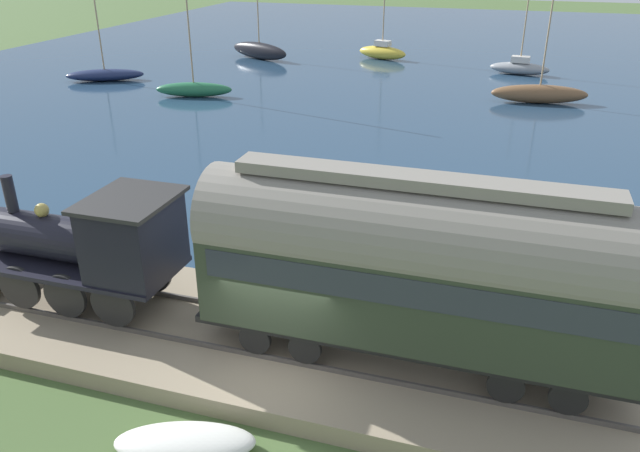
# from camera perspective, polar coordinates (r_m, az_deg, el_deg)

# --- Properties ---
(ground_plane) EXTENTS (200.00, 200.00, 0.00)m
(ground_plane) POSITION_cam_1_polar(r_m,az_deg,el_deg) (14.69, -3.98, -14.18)
(ground_plane) COLOR #476033
(harbor_water) EXTENTS (80.00, 80.00, 0.01)m
(harbor_water) POSITION_cam_1_polar(r_m,az_deg,el_deg) (55.39, 13.08, 14.72)
(harbor_water) COLOR navy
(harbor_water) RESTS_ON ground
(rail_embankment) EXTENTS (5.03, 56.00, 0.59)m
(rail_embankment) POSITION_cam_1_polar(r_m,az_deg,el_deg) (15.34, -2.54, -11.09)
(rail_embankment) COLOR gray
(rail_embankment) RESTS_ON ground
(steam_locomotive) EXTENTS (2.33, 5.57, 3.24)m
(steam_locomotive) POSITION_cam_1_polar(r_m,az_deg,el_deg) (16.54, -19.82, -1.35)
(steam_locomotive) COLOR black
(steam_locomotive) RESTS_ON rail_embankment
(passenger_coach) EXTENTS (2.23, 9.57, 4.40)m
(passenger_coach) POSITION_cam_1_polar(r_m,az_deg,el_deg) (13.29, 8.57, -3.37)
(passenger_coach) COLOR black
(passenger_coach) RESTS_ON rail_embankment
(sailboat_black) EXTENTS (3.51, 6.07, 6.23)m
(sailboat_black) POSITION_cam_1_polar(r_m,az_deg,el_deg) (53.77, -5.56, 15.68)
(sailboat_black) COLOR black
(sailboat_black) RESTS_ON harbor_water
(sailboat_green) EXTENTS (2.28, 4.92, 9.34)m
(sailboat_green) POSITION_cam_1_polar(r_m,az_deg,el_deg) (41.14, -11.46, 12.25)
(sailboat_green) COLOR #236B42
(sailboat_green) RESTS_ON harbor_water
(sailboat_gray) EXTENTS (1.78, 4.39, 6.43)m
(sailboat_gray) POSITION_cam_1_polar(r_m,az_deg,el_deg) (49.53, 17.78, 13.66)
(sailboat_gray) COLOR gray
(sailboat_gray) RESTS_ON harbor_water
(sailboat_yellow) EXTENTS (2.36, 4.43, 8.42)m
(sailboat_yellow) POSITION_cam_1_polar(r_m,az_deg,el_deg) (53.72, 5.72, 15.61)
(sailboat_yellow) COLOR gold
(sailboat_yellow) RESTS_ON harbor_water
(sailboat_brown) EXTENTS (2.13, 5.84, 6.85)m
(sailboat_brown) POSITION_cam_1_polar(r_m,az_deg,el_deg) (40.97, 19.41, 11.36)
(sailboat_brown) COLOR brown
(sailboat_brown) RESTS_ON harbor_water
(sailboat_navy) EXTENTS (3.66, 5.44, 5.42)m
(sailboat_navy) POSITION_cam_1_polar(r_m,az_deg,el_deg) (47.56, -19.06, 12.94)
(sailboat_navy) COLOR #192347
(sailboat_navy) RESTS_ON harbor_water
(rowboat_mid_harbor) EXTENTS (1.85, 2.05, 0.55)m
(rowboat_mid_harbor) POSITION_cam_1_polar(r_m,az_deg,el_deg) (25.08, 5.09, 3.90)
(rowboat_mid_harbor) COLOR #B7B2A3
(rowboat_mid_harbor) RESTS_ON harbor_water
(rowboat_far_out) EXTENTS (1.77, 2.29, 0.35)m
(rowboat_far_out) POSITION_cam_1_polar(r_m,az_deg,el_deg) (22.16, 19.06, -0.68)
(rowboat_far_out) COLOR #B7B2A3
(rowboat_far_out) RESTS_ON harbor_water
(beached_dinghy) EXTENTS (1.88, 3.00, 0.44)m
(beached_dinghy) POSITION_cam_1_polar(r_m,az_deg,el_deg) (13.25, -12.24, -18.77)
(beached_dinghy) COLOR silver
(beached_dinghy) RESTS_ON ground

